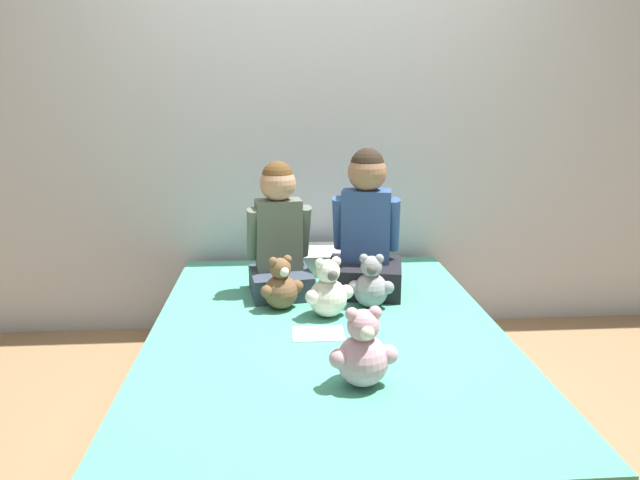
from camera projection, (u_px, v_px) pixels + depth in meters
The scene contains 11 objects.
ground_plane at pixel (326, 420), 2.49m from camera, with size 14.00×14.00×0.00m, color #93704C.
wall_behind_bed at pixel (311, 117), 3.22m from camera, with size 8.00×0.06×2.50m.
bed at pixel (326, 375), 2.43m from camera, with size 1.47×2.02×0.43m.
child_on_left at pixel (279, 235), 2.73m from camera, with size 0.33×0.34×0.64m.
child_on_right at pixel (366, 232), 2.76m from camera, with size 0.41×0.38×0.70m.
teddy_bear_held_by_left_child at pixel (281, 287), 2.57m from camera, with size 0.19×0.16×0.25m.
teddy_bear_held_by_right_child at pixel (371, 285), 2.59m from camera, with size 0.21×0.16×0.25m.
teddy_bear_between_children at pixel (328, 292), 2.47m from camera, with size 0.22×0.17×0.27m.
teddy_bear_at_foot_of_bed at pixel (363, 353), 1.89m from camera, with size 0.23×0.17×0.28m.
pillow_at_headboard at pixel (314, 259), 3.16m from camera, with size 0.57×0.32×0.11m.
sign_card at pixel (318, 334), 2.32m from camera, with size 0.21×0.15×0.00m.
Camera 1 is at (-0.18, -2.20, 1.39)m, focal length 32.00 mm.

